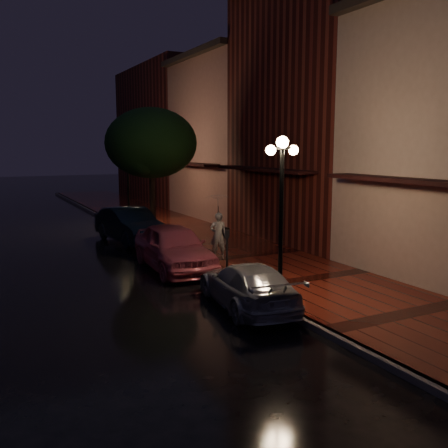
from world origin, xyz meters
TOP-DOWN VIEW (x-y plane):
  - ground at (0.00, 0.00)m, footprint 120.00×120.00m
  - sidewalk at (2.25, 0.00)m, footprint 4.50×60.00m
  - curb at (0.00, 0.00)m, footprint 0.25×60.00m
  - storefront_mid at (7.00, 2.00)m, footprint 5.00×8.00m
  - storefront_far at (7.00, 10.00)m, footprint 5.00×8.00m
  - storefront_extra at (7.00, 20.00)m, footprint 5.00×12.00m
  - streetlamp_near at (0.35, -5.00)m, footprint 0.96×0.36m
  - streetlamp_far at (0.35, 9.00)m, footprint 0.96×0.36m
  - street_tree at (0.61, 5.99)m, footprint 4.16×4.16m
  - pink_car at (-0.82, -0.23)m, footprint 2.09×4.73m
  - navy_car at (-0.69, 5.35)m, footprint 2.17×4.83m
  - silver_car at (-0.60, -4.90)m, footprint 2.21×4.28m
  - woman_with_umbrella at (1.03, 0.07)m, footprint 0.99×1.00m
  - parking_meter at (0.15, -2.30)m, footprint 0.16×0.15m

SIDE VIEW (x-z plane):
  - ground at x=0.00m, z-range 0.00..0.00m
  - sidewalk at x=2.25m, z-range 0.00..0.15m
  - curb at x=0.00m, z-range 0.00..0.15m
  - silver_car at x=-0.60m, z-range 0.00..1.19m
  - navy_car at x=-0.69m, z-range 0.00..1.54m
  - pink_car at x=-0.82m, z-range 0.00..1.58m
  - parking_meter at x=0.15m, z-range 0.31..1.78m
  - woman_with_umbrella at x=1.03m, z-range 0.53..2.90m
  - streetlamp_near at x=0.35m, z-range 0.45..4.76m
  - streetlamp_far at x=0.35m, z-range 0.45..4.76m
  - street_tree at x=0.61m, z-range 1.34..7.14m
  - storefront_far at x=7.00m, z-range 0.00..9.00m
  - storefront_extra at x=7.00m, z-range 0.00..10.00m
  - storefront_mid at x=7.00m, z-range 0.00..11.00m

